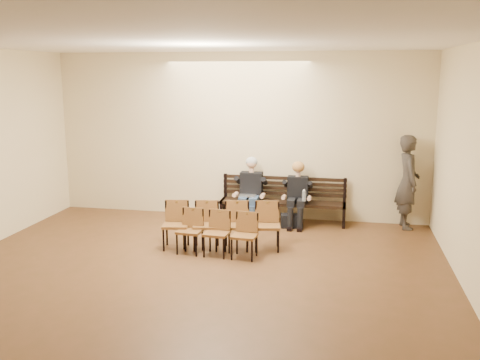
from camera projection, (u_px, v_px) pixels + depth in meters
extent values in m
plane|color=brown|center=(161.00, 315.00, 6.89)|extent=(10.00, 10.00, 0.00)
cube|color=beige|center=(238.00, 136.00, 11.35)|extent=(8.00, 0.02, 3.50)
cube|color=white|center=(152.00, 35.00, 6.20)|extent=(8.00, 10.00, 0.02)
cube|color=black|center=(282.00, 212.00, 11.13)|extent=(2.60, 0.90, 0.45)
cube|color=silver|center=(247.00, 197.00, 10.94)|extent=(0.37, 0.30, 0.25)
cylinder|color=silver|center=(304.00, 202.00, 10.56)|extent=(0.08, 0.08, 0.24)
cube|color=black|center=(290.00, 221.00, 10.79)|extent=(0.40, 0.31, 0.27)
imported|color=#342F2A|center=(408.00, 175.00, 10.58)|extent=(0.62, 0.85, 2.16)
cube|color=brown|center=(221.00, 226.00, 9.41)|extent=(2.11, 0.78, 0.85)
cube|color=brown|center=(217.00, 234.00, 9.08)|extent=(1.41, 0.54, 0.77)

